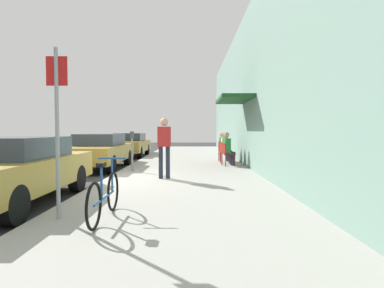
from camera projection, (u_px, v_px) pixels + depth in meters
name	position (u px, v px, depth m)	size (l,w,h in m)	color
ground_plane	(106.00, 183.00, 8.93)	(60.00, 60.00, 0.00)	#2D2D30
sidewalk_slab	(188.00, 172.00, 10.91)	(4.50, 32.00, 0.12)	#9E9B93
building_facade	(258.00, 85.00, 10.78)	(1.40, 32.00, 6.01)	gray
parked_car_0	(14.00, 169.00, 6.29)	(1.80, 4.40, 1.34)	#A58433
parked_car_1	(101.00, 150.00, 12.23)	(1.80, 4.40, 1.34)	#A58433
parked_car_2	(131.00, 144.00, 18.14)	(1.80, 4.40, 1.32)	#A58433
parking_meter	(134.00, 148.00, 10.60)	(0.12, 0.10, 1.32)	slate
street_sign	(59.00, 119.00, 4.83)	(0.32, 0.06, 2.60)	gray
bicycle_0	(106.00, 196.00, 4.84)	(0.46, 1.71, 0.90)	black
cafe_chair_0	(228.00, 153.00, 12.20)	(0.54, 0.54, 0.87)	maroon
seated_patron_0	(229.00, 148.00, 12.21)	(0.50, 0.45, 1.29)	#232838
cafe_chair_1	(226.00, 151.00, 13.07)	(0.46, 0.46, 0.87)	maroon
seated_patron_1	(227.00, 146.00, 13.06)	(0.44, 0.37, 1.29)	#232838
cafe_chair_2	(223.00, 150.00, 14.02)	(0.46, 0.46, 0.87)	maroon
seated_patron_2	(225.00, 145.00, 14.02)	(0.44, 0.37, 1.29)	#232838
pedestrian_standing	(166.00, 143.00, 8.92)	(0.36, 0.22, 1.70)	#232838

